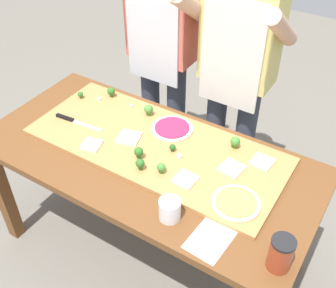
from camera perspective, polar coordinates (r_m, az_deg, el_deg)
The scene contains 27 objects.
ground_plane at distance 2.62m, azimuth -2.31°, elevation -14.12°, with size 8.00×8.00×0.00m, color #6B665B.
prep_table at distance 2.12m, azimuth -2.78°, elevation -3.54°, with size 1.69×0.81×0.77m.
cutting_board at distance 2.09m, azimuth -1.63°, elevation -0.18°, with size 1.30×0.55×0.02m, color #B27F47.
chefs_knife at distance 2.29m, azimuth -12.93°, elevation 3.17°, with size 0.29×0.05×0.02m.
pizza_whole_pesto_green at distance 1.82m, azimuth 9.25°, elevation -7.90°, with size 0.21×0.21×0.02m.
pizza_whole_beet_magenta at distance 2.17m, azimuth 0.56°, elevation 2.15°, with size 0.22×0.22×0.02m.
pizza_slice_near_left at distance 1.97m, azimuth 8.69°, elevation -3.28°, with size 0.10×0.10×0.01m, color silver.
pizza_slice_near_right at distance 2.12m, azimuth -5.34°, elevation 0.87°, with size 0.11×0.11×0.01m, color silver.
pizza_slice_far_left at distance 1.89m, azimuth 2.39°, elevation -4.85°, with size 0.10×0.10×0.01m, color silver.
pizza_slice_center at distance 2.03m, azimuth 12.74°, elevation -2.40°, with size 0.10×0.10×0.01m, color silver.
pizza_slice_far_right at distance 2.11m, azimuth -10.41°, elevation -0.11°, with size 0.09×0.09×0.01m, color silver.
broccoli_floret_center_left at distance 1.99m, azimuth -4.01°, elevation -1.10°, with size 0.05×0.05×0.06m.
broccoli_floret_back_left at distance 2.26m, azimuth -2.67°, elevation 4.72°, with size 0.05×0.05×0.06m.
broccoli_floret_back_right at distance 2.07m, azimuth 9.16°, elevation 0.31°, with size 0.05×0.05×0.06m.
broccoli_floret_back_mid at distance 1.91m, azimuth -0.94°, elevation -3.23°, with size 0.04×0.04×0.05m.
broccoli_floret_front_mid at distance 2.45m, azimuth -11.87°, elevation 6.64°, with size 0.03×0.03×0.04m.
broccoli_floret_center_right at distance 2.03m, azimuth 0.62°, elevation -0.47°, with size 0.03×0.03×0.04m.
broccoli_floret_front_left at distance 1.93m, azimuth -3.83°, elevation -2.69°, with size 0.04×0.04×0.06m.
broccoli_floret_front_right at distance 2.43m, azimuth -7.77°, elevation 7.11°, with size 0.04×0.04×0.06m.
cheese_crumble_a at distance 2.00m, azimuth 1.54°, elevation -1.71°, with size 0.02×0.02×0.02m, color white.
cheese_crumble_b at distance 2.35m, azimuth -4.94°, elevation 5.21°, with size 0.01×0.01×0.01m, color white.
cheese_crumble_c at distance 2.42m, azimuth -9.36°, elevation 6.06°, with size 0.02×0.02×0.02m, color white.
flour_cup at distance 1.74m, azimuth 0.24°, elevation -9.04°, with size 0.09×0.09×0.10m.
sauce_jar at distance 1.63m, azimuth 15.12°, elevation -14.26°, with size 0.09×0.09×0.15m.
recipe_note at distance 1.71m, azimuth 5.70°, elevation -12.90°, with size 0.15×0.19×0.00m, color white.
cook_left at distance 2.54m, azimuth -0.85°, elevation 13.71°, with size 0.54×0.39×1.67m.
cook_right at distance 2.34m, azimuth 9.44°, elevation 10.71°, with size 0.54×0.39×1.67m.
Camera 1 is at (0.90, -1.24, 2.13)m, focal length 44.67 mm.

